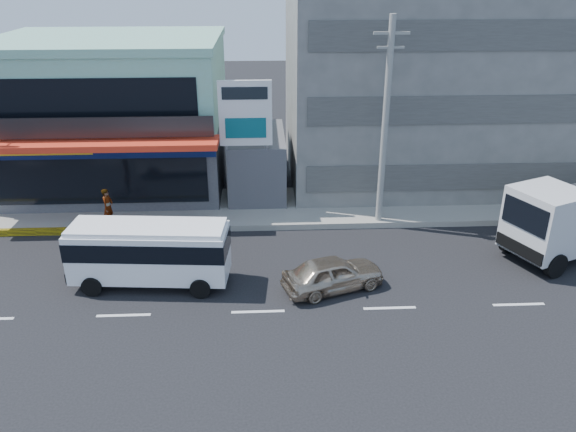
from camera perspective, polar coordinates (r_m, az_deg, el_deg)
The scene contains 11 objects.
ground at distance 21.41m, azimuth -3.07°, elevation -9.69°, with size 120.00×120.00×0.00m, color black.
sidewalk at distance 30.08m, azimuth 6.50°, elevation 1.01°, with size 70.00×5.00×0.30m, color gray.
shop_building at distance 33.72m, azimuth -17.14°, elevation 9.56°, with size 12.40×11.70×8.00m.
concrete_building at distance 34.54m, azimuth 14.12°, elevation 15.33°, with size 16.00×12.00×14.00m, color gray.
gap_structure at distance 31.47m, azimuth -3.13°, elevation 5.31°, with size 3.00×6.00×3.50m, color #404044.
satellite_dish at distance 29.96m, azimuth -3.22°, elevation 7.99°, with size 1.50×1.50×0.15m, color slate.
billboard at distance 27.88m, azimuth -4.33°, elevation 9.61°, with size 2.60×0.18×6.90m.
utility_pole_near at distance 26.69m, azimuth 9.84°, elevation 9.16°, with size 1.60×0.30×10.00m.
minibus at distance 23.02m, azimuth -13.90°, elevation -3.31°, with size 6.42×2.62×2.63m.
sedan at distance 22.48m, azimuth 4.60°, elevation -5.86°, with size 1.64×4.08×1.39m, color #C5B196.
motorcycle_rider at distance 27.94m, azimuth -17.63°, elevation -0.47°, with size 1.99×1.10×2.42m.
Camera 1 is at (0.27, -17.77, 11.93)m, focal length 35.00 mm.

